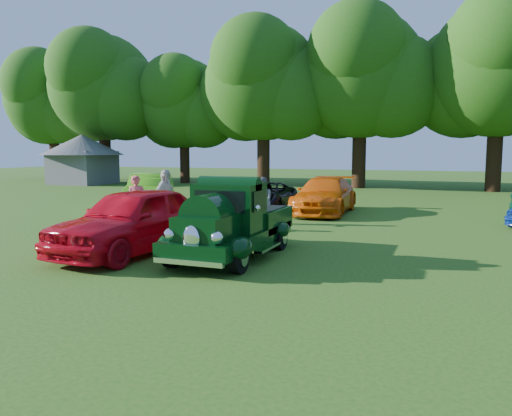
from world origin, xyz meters
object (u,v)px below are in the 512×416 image
(back_car_orange, at_px, (325,195))
(spectator_pink, at_px, (137,202))
(back_car_lime, at_px, (150,191))
(gazebo, at_px, (82,154))
(spectator_grey, at_px, (262,201))
(hero_pickup, at_px, (233,225))
(red_convertible, at_px, (134,220))
(back_car_black, at_px, (266,196))
(spectator_white, at_px, (165,199))

(back_car_orange, height_order, spectator_pink, spectator_pink)
(back_car_lime, bearing_deg, gazebo, 114.19)
(back_car_lime, relative_size, spectator_grey, 2.85)
(spectator_pink, distance_m, gazebo, 25.02)
(hero_pickup, xyz_separation_m, back_car_orange, (0.10, 9.31, -0.04))
(red_convertible, bearing_deg, spectator_pink, 128.63)
(back_car_black, bearing_deg, red_convertible, -92.14)
(hero_pickup, height_order, spectator_white, spectator_white)
(red_convertible, xyz_separation_m, back_car_lime, (-5.21, 8.77, -0.06))
(hero_pickup, relative_size, red_convertible, 0.94)
(back_car_lime, distance_m, back_car_black, 5.29)
(hero_pickup, relative_size, spectator_grey, 2.76)
(red_convertible, distance_m, back_car_lime, 10.20)
(red_convertible, distance_m, back_car_orange, 10.13)
(hero_pickup, distance_m, spectator_grey, 5.52)
(back_car_lime, height_order, back_car_black, back_car_lime)
(red_convertible, distance_m, back_car_black, 10.06)
(hero_pickup, bearing_deg, spectator_white, 140.08)
(spectator_grey, bearing_deg, spectator_white, -90.59)
(red_convertible, xyz_separation_m, gazebo, (-19.62, 21.48, 1.56))
(hero_pickup, height_order, gazebo, gazebo)
(red_convertible, distance_m, spectator_white, 3.94)
(back_car_black, height_order, spectator_white, spectator_white)
(back_car_lime, distance_m, back_car_orange, 7.91)
(hero_pickup, bearing_deg, spectator_grey, 102.78)
(red_convertible, xyz_separation_m, spectator_pink, (-2.29, 3.49, 0.05))
(back_car_lime, xyz_separation_m, spectator_pink, (2.92, -5.29, 0.11))
(back_car_black, xyz_separation_m, spectator_grey, (1.40, -4.20, 0.23))
(back_car_black, bearing_deg, hero_pickup, -77.33)
(red_convertible, xyz_separation_m, back_car_black, (-0.09, 10.06, -0.23))
(spectator_white, height_order, gazebo, gazebo)
(back_car_orange, height_order, spectator_white, spectator_white)
(hero_pickup, xyz_separation_m, spectator_white, (-3.86, 3.23, 0.21))
(hero_pickup, xyz_separation_m, spectator_grey, (-1.22, 5.38, 0.05))
(red_convertible, relative_size, back_car_black, 1.13)
(red_convertible, relative_size, back_car_lime, 1.04)
(back_car_orange, relative_size, spectator_grey, 3.07)
(hero_pickup, relative_size, back_car_lime, 0.97)
(back_car_lime, relative_size, spectator_white, 2.40)
(back_car_black, height_order, spectator_grey, spectator_grey)
(back_car_orange, distance_m, spectator_white, 7.26)
(hero_pickup, bearing_deg, gazebo, 136.52)
(back_car_orange, bearing_deg, spectator_pink, -129.35)
(red_convertible, height_order, spectator_grey, red_convertible)
(spectator_grey, relative_size, gazebo, 0.26)
(spectator_grey, bearing_deg, spectator_pink, -96.48)
(back_car_black, relative_size, spectator_white, 2.21)
(hero_pickup, distance_m, back_car_orange, 9.31)
(spectator_white, bearing_deg, hero_pickup, -127.92)
(spectator_white, bearing_deg, red_convertible, -158.36)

